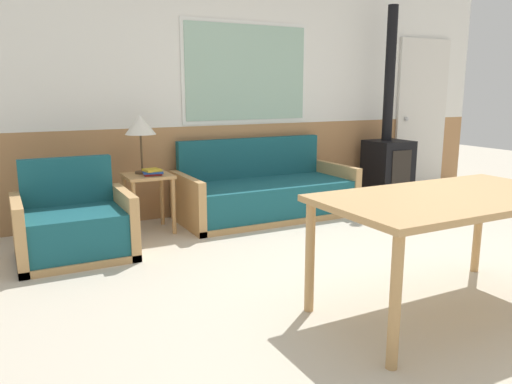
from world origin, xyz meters
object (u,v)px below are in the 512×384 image
Objects in this scene: couch at (265,195)px; dining_table at (450,207)px; side_table at (148,187)px; table_lamp at (140,125)px; wood_stove at (388,154)px; armchair at (74,228)px.

dining_table is (-0.14, -2.64, 0.43)m from couch.
table_lamp is (-0.03, 0.08, 0.59)m from side_table.
wood_stove is (1.81, 0.07, 0.34)m from couch.
armchair is 1.58× the size of table_lamp.
armchair is 0.93m from side_table.
couch is 2.09× the size of armchair.
armchair reaches higher than dining_table.
table_lamp is (-1.34, 0.09, 0.80)m from couch.
couch is at bearing 1.91° from armchair.
armchair is 3.94m from wood_stove.
armchair is (-2.08, -0.47, 0.00)m from couch.
dining_table is at bearing -66.15° from table_lamp.
side_table is at bearing 113.94° from dining_table.
wood_stove is (3.89, 0.53, 0.34)m from armchair.
wood_stove is (3.12, 0.06, 0.13)m from side_table.
couch is 1.16× the size of dining_table.
wood_stove is at bearing -2.93° from armchair.
armchair is 0.55× the size of dining_table.
couch is at bearing -177.89° from wood_stove.
side_table is at bearing 179.66° from couch.
wood_stove is at bearing 2.11° from couch.
table_lamp is at bearing 176.34° from couch.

